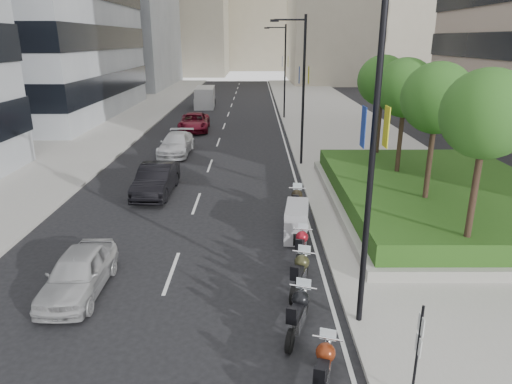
{
  "coord_description": "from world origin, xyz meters",
  "views": [
    {
      "loc": [
        1.39,
        -10.01,
        7.62
      ],
      "look_at": [
        1.42,
        6.76,
        2.0
      ],
      "focal_mm": 32.0,
      "sensor_mm": 36.0,
      "label": 1
    }
  ],
  "objects_px": {
    "motorcycle_2": "(298,313)",
    "car_a": "(78,273)",
    "motorcycle_1": "(324,369)",
    "car_c": "(176,144)",
    "lamp_post_0": "(367,148)",
    "motorcycle_3": "(300,273)",
    "lamp_post_2": "(283,67)",
    "delivery_van": "(205,98)",
    "parking_sign": "(418,349)",
    "car_d": "(194,122)",
    "lamp_post_1": "(301,84)",
    "car_b": "(156,180)",
    "motorcycle_6": "(296,203)",
    "motorcycle_4": "(301,246)",
    "motorcycle_5": "(297,221)"
  },
  "relations": [
    {
      "from": "motorcycle_2",
      "to": "car_a",
      "type": "bearing_deg",
      "value": 91.14
    },
    {
      "from": "motorcycle_1",
      "to": "car_c",
      "type": "bearing_deg",
      "value": 33.79
    },
    {
      "from": "lamp_post_0",
      "to": "car_a",
      "type": "height_order",
      "value": "lamp_post_0"
    },
    {
      "from": "lamp_post_0",
      "to": "motorcycle_3",
      "type": "xyz_separation_m",
      "value": [
        -1.34,
        1.85,
        -4.47
      ]
    },
    {
      "from": "lamp_post_2",
      "to": "car_c",
      "type": "bearing_deg",
      "value": -119.07
    },
    {
      "from": "lamp_post_2",
      "to": "delivery_van",
      "type": "distance_m",
      "value": 12.55
    },
    {
      "from": "lamp_post_2",
      "to": "parking_sign",
      "type": "distance_m",
      "value": 38.18
    },
    {
      "from": "lamp_post_0",
      "to": "motorcycle_3",
      "type": "height_order",
      "value": "lamp_post_0"
    },
    {
      "from": "parking_sign",
      "to": "motorcycle_1",
      "type": "relative_size",
      "value": 1.21
    },
    {
      "from": "motorcycle_1",
      "to": "motorcycle_2",
      "type": "bearing_deg",
      "value": 26.63
    },
    {
      "from": "parking_sign",
      "to": "car_d",
      "type": "xyz_separation_m",
      "value": [
        -8.76,
        31.76,
        -0.7
      ]
    },
    {
      "from": "motorcycle_3",
      "to": "car_a",
      "type": "height_order",
      "value": "car_a"
    },
    {
      "from": "lamp_post_1",
      "to": "parking_sign",
      "type": "bearing_deg",
      "value": -88.12
    },
    {
      "from": "lamp_post_1",
      "to": "motorcycle_3",
      "type": "height_order",
      "value": "lamp_post_1"
    },
    {
      "from": "car_b",
      "to": "motorcycle_1",
      "type": "bearing_deg",
      "value": -63.18
    },
    {
      "from": "motorcycle_2",
      "to": "car_d",
      "type": "xyz_separation_m",
      "value": [
        -6.51,
        29.14,
        0.14
      ]
    },
    {
      "from": "lamp_post_0",
      "to": "car_c",
      "type": "bearing_deg",
      "value": 112.28
    },
    {
      "from": "motorcycle_3",
      "to": "car_b",
      "type": "relative_size",
      "value": 0.46
    },
    {
      "from": "lamp_post_0",
      "to": "motorcycle_3",
      "type": "relative_size",
      "value": 4.15
    },
    {
      "from": "lamp_post_1",
      "to": "parking_sign",
      "type": "distance_m",
      "value": 20.33
    },
    {
      "from": "car_c",
      "to": "lamp_post_0",
      "type": "bearing_deg",
      "value": -65.92
    },
    {
      "from": "motorcycle_6",
      "to": "car_c",
      "type": "xyz_separation_m",
      "value": [
        -7.36,
        11.83,
        0.09
      ]
    },
    {
      "from": "lamp_post_1",
      "to": "motorcycle_1",
      "type": "relative_size",
      "value": 4.34
    },
    {
      "from": "motorcycle_4",
      "to": "delivery_van",
      "type": "distance_m",
      "value": 39.95
    },
    {
      "from": "lamp_post_2",
      "to": "car_a",
      "type": "height_order",
      "value": "lamp_post_2"
    },
    {
      "from": "lamp_post_0",
      "to": "delivery_van",
      "type": "relative_size",
      "value": 1.61
    },
    {
      "from": "motorcycle_3",
      "to": "car_d",
      "type": "bearing_deg",
      "value": 32.39
    },
    {
      "from": "car_a",
      "to": "delivery_van",
      "type": "distance_m",
      "value": 41.45
    },
    {
      "from": "parking_sign",
      "to": "motorcycle_6",
      "type": "bearing_deg",
      "value": 97.81
    },
    {
      "from": "car_a",
      "to": "car_b",
      "type": "relative_size",
      "value": 0.86
    },
    {
      "from": "motorcycle_6",
      "to": "car_c",
      "type": "relative_size",
      "value": 0.47
    },
    {
      "from": "car_b",
      "to": "car_c",
      "type": "xyz_separation_m",
      "value": [
        -0.4,
        8.75,
        -0.05
      ]
    },
    {
      "from": "lamp_post_1",
      "to": "car_c",
      "type": "xyz_separation_m",
      "value": [
        -8.26,
        3.15,
        -4.34
      ]
    },
    {
      "from": "motorcycle_5",
      "to": "delivery_van",
      "type": "distance_m",
      "value": 37.91
    },
    {
      "from": "motorcycle_3",
      "to": "motorcycle_4",
      "type": "height_order",
      "value": "motorcycle_3"
    },
    {
      "from": "car_a",
      "to": "car_d",
      "type": "distance_m",
      "value": 27.03
    },
    {
      "from": "lamp_post_0",
      "to": "motorcycle_2",
      "type": "bearing_deg",
      "value": -166.66
    },
    {
      "from": "motorcycle_5",
      "to": "car_d",
      "type": "height_order",
      "value": "car_d"
    },
    {
      "from": "parking_sign",
      "to": "lamp_post_1",
      "type": "bearing_deg",
      "value": 91.88
    },
    {
      "from": "motorcycle_2",
      "to": "car_b",
      "type": "relative_size",
      "value": 0.47
    },
    {
      "from": "motorcycle_1",
      "to": "car_b",
      "type": "xyz_separation_m",
      "value": [
        -6.64,
        13.92,
        0.21
      ]
    },
    {
      "from": "motorcycle_2",
      "to": "car_b",
      "type": "xyz_separation_m",
      "value": [
        -6.26,
        11.78,
        0.16
      ]
    },
    {
      "from": "motorcycle_2",
      "to": "car_d",
      "type": "height_order",
      "value": "car_d"
    },
    {
      "from": "lamp_post_0",
      "to": "motorcycle_1",
      "type": "height_order",
      "value": "lamp_post_0"
    },
    {
      "from": "motorcycle_5",
      "to": "car_b",
      "type": "distance_m",
      "value": 8.64
    },
    {
      "from": "motorcycle_6",
      "to": "car_b",
      "type": "bearing_deg",
      "value": 74.52
    },
    {
      "from": "motorcycle_3",
      "to": "car_c",
      "type": "distance_m",
      "value": 19.56
    },
    {
      "from": "car_c",
      "to": "motorcycle_2",
      "type": "bearing_deg",
      "value": -70.22
    },
    {
      "from": "motorcycle_5",
      "to": "car_a",
      "type": "bearing_deg",
      "value": 128.32
    },
    {
      "from": "delivery_van",
      "to": "motorcycle_5",
      "type": "bearing_deg",
      "value": -80.82
    }
  ]
}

